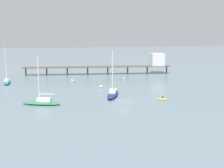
{
  "coord_description": "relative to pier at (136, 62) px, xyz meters",
  "views": [
    {
      "loc": [
        -17.04,
        -70.56,
        17.9
      ],
      "look_at": [
        0.0,
        14.97,
        1.5
      ],
      "focal_mm": 48.82,
      "sensor_mm": 36.0,
      "label": 1
    }
  ],
  "objects": [
    {
      "name": "sailboat_teal",
      "position": [
        -46.09,
        -11.09,
        -3.87
      ],
      "size": [
        2.54,
        8.1,
        11.72
      ],
      "color": "#1E727A",
      "rests_on": "ground_plane"
    },
    {
      "name": "sailboat_green",
      "position": [
        -34.3,
        -41.16,
        -3.86
      ],
      "size": [
        9.34,
        4.88,
        11.09
      ],
      "color": "#287F4C",
      "rests_on": "ground_plane"
    },
    {
      "name": "dinghy_yellow",
      "position": [
        -4.98,
        -41.95,
        -4.38
      ],
      "size": [
        2.68,
        2.13,
        1.14
      ],
      "color": "yellow",
      "rests_on": "ground_plane"
    },
    {
      "name": "mooring_buoy_far",
      "position": [
        -25.32,
        -11.95,
        -4.23
      ],
      "size": [
        0.72,
        0.72,
        0.72
      ],
      "primitive_type": "sphere",
      "color": "silver",
      "rests_on": "ground_plane"
    },
    {
      "name": "mooring_buoy_inner",
      "position": [
        -7.52,
        -11.39,
        -4.29
      ],
      "size": [
        0.61,
        0.61,
        0.61
      ],
      "primitive_type": "sphere",
      "color": "silver",
      "rests_on": "ground_plane"
    },
    {
      "name": "mooring_buoy_near",
      "position": [
        -17.6,
        -24.07,
        -4.18
      ],
      "size": [
        0.82,
        0.82,
        0.82
      ],
      "primitive_type": "sphere",
      "color": "silver",
      "rests_on": "ground_plane"
    },
    {
      "name": "pier",
      "position": [
        0.0,
        0.0,
        0.0
      ],
      "size": [
        55.55,
        9.31,
        7.9
      ],
      "color": "brown",
      "rests_on": "ground_plane"
    },
    {
      "name": "ground_plane",
      "position": [
        -14.72,
        -41.3,
        -4.59
      ],
      "size": [
        400.0,
        400.0,
        0.0
      ],
      "primitive_type": "plane",
      "color": "slate"
    },
    {
      "name": "sailboat_navy",
      "position": [
        -16.38,
        -35.75,
        -3.82
      ],
      "size": [
        5.72,
        10.05,
        12.05
      ],
      "color": "navy",
      "rests_on": "ground_plane"
    }
  ]
}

